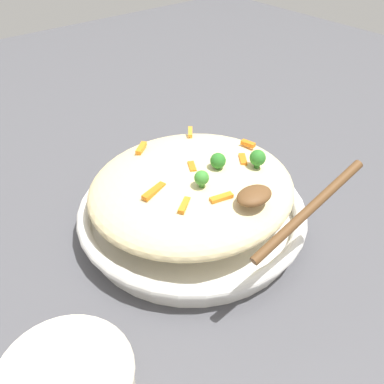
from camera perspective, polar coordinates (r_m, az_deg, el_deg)
The scene contains 15 objects.
ground_plane at distance 0.74m, azimuth 0.00°, elevation -4.48°, with size 2.40×2.40×0.00m, color #4C4C51.
serving_bowl at distance 0.72m, azimuth 0.00°, elevation -2.91°, with size 0.37×0.37×0.05m.
pasta_mound at distance 0.69m, azimuth 0.00°, elevation 0.55°, with size 0.33×0.31×0.08m, color beige.
carrot_piece_0 at distance 0.77m, azimuth -0.23°, elevation 7.87°, with size 0.03×0.01×0.01m, color orange.
carrot_piece_1 at distance 0.67m, azimuth -0.47°, elevation 3.38°, with size 0.03×0.01×0.01m, color orange.
carrot_piece_2 at distance 0.60m, azimuth -1.02°, elevation -1.72°, with size 0.03×0.01×0.01m, color orange.
carrot_piece_3 at distance 0.73m, azimuth -6.65°, elevation 5.74°, with size 0.03×0.01×0.01m, color orange.
carrot_piece_4 at distance 0.61m, azimuth 3.87°, elevation -0.71°, with size 0.03×0.01×0.01m, color orange.
carrot_piece_5 at distance 0.74m, azimuth 7.22°, elevation 6.35°, with size 0.02×0.01×0.01m, color orange.
carrot_piece_6 at distance 0.70m, azimuth 6.66°, elevation 4.21°, with size 0.03×0.01×0.01m, color orange.
carrot_piece_7 at distance 0.62m, azimuth -5.00°, elevation 0.10°, with size 0.04×0.01×0.01m, color orange.
broccoli_floret_0 at distance 0.68m, azimuth 8.57°, elevation 4.41°, with size 0.03×0.03×0.03m.
broccoli_floret_1 at distance 0.62m, azimuth 1.26°, elevation 1.82°, with size 0.02×0.02×0.03m.
broccoli_floret_2 at distance 0.66m, azimuth 3.41°, elevation 4.08°, with size 0.02×0.02×0.03m.
serving_spoon at distance 0.58m, azimuth 10.73°, elevation -1.17°, with size 0.18×0.12×0.08m.
Camera 1 is at (-0.35, -0.43, 0.49)m, focal length 40.82 mm.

